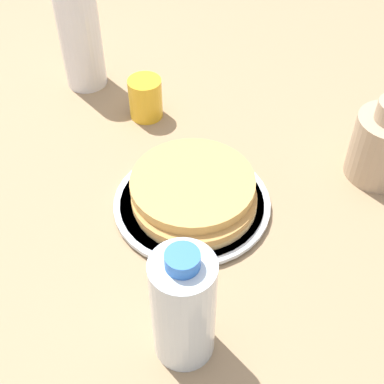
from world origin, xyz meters
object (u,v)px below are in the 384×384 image
(juice_glass, at_px, (146,98))
(water_bottle_near, at_px, (183,307))
(cream_jug, at_px, (384,144))
(pancake_stack, at_px, (194,192))
(plate, at_px, (192,204))
(water_bottle_mid, at_px, (79,31))

(juice_glass, distance_m, water_bottle_near, 0.47)
(juice_glass, bearing_deg, cream_jug, -177.27)
(juice_glass, xyz_separation_m, cream_jug, (-0.42, -0.02, 0.02))
(pancake_stack, distance_m, cream_jug, 0.31)
(plate, height_order, juice_glass, juice_glass)
(cream_jug, bearing_deg, water_bottle_mid, -2.50)
(cream_jug, height_order, water_bottle_near, water_bottle_near)
(juice_glass, relative_size, cream_jug, 0.54)
(juice_glass, relative_size, water_bottle_mid, 0.32)
(cream_jug, relative_size, water_bottle_mid, 0.59)
(pancake_stack, bearing_deg, water_bottle_near, 111.23)
(plate, distance_m, pancake_stack, 0.03)
(cream_jug, xyz_separation_m, water_bottle_near, (0.16, 0.41, 0.02))
(plate, xyz_separation_m, water_bottle_near, (-0.09, 0.22, 0.08))
(pancake_stack, xyz_separation_m, cream_jug, (-0.24, -0.20, 0.03))
(plate, xyz_separation_m, pancake_stack, (-0.00, 0.00, 0.03))
(pancake_stack, xyz_separation_m, water_bottle_near, (-0.08, 0.22, 0.05))
(juice_glass, bearing_deg, water_bottle_mid, -16.00)
(water_bottle_mid, bearing_deg, juice_glass, 164.00)
(pancake_stack, height_order, water_bottle_near, water_bottle_near)
(pancake_stack, height_order, water_bottle_mid, water_bottle_mid)
(cream_jug, bearing_deg, water_bottle_near, 69.08)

